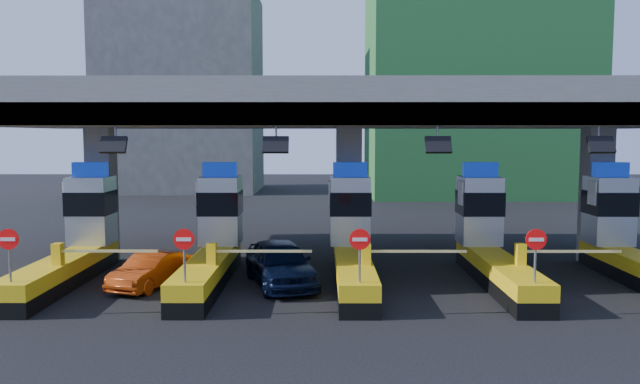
{
  "coord_description": "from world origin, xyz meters",
  "views": [
    {
      "loc": [
        -1.07,
        -22.1,
        5.21
      ],
      "look_at": [
        -1.15,
        0.0,
        3.17
      ],
      "focal_mm": 35.0,
      "sensor_mm": 36.0,
      "label": 1
    }
  ],
  "objects": [
    {
      "name": "ground",
      "position": [
        0.0,
        0.0,
        0.0
      ],
      "size": [
        120.0,
        120.0,
        0.0
      ],
      "primitive_type": "plane",
      "color": "black",
      "rests_on": "ground"
    },
    {
      "name": "toll_canopy",
      "position": [
        0.0,
        2.87,
        6.13
      ],
      "size": [
        28.0,
        12.09,
        7.0
      ],
      "color": "slate",
      "rests_on": "ground"
    },
    {
      "name": "toll_lane_far_left",
      "position": [
        -10.0,
        0.28,
        1.4
      ],
      "size": [
        4.43,
        8.0,
        4.16
      ],
      "color": "black",
      "rests_on": "ground"
    },
    {
      "name": "toll_lane_left",
      "position": [
        -5.0,
        0.28,
        1.4
      ],
      "size": [
        4.43,
        8.0,
        4.16
      ],
      "color": "black",
      "rests_on": "ground"
    },
    {
      "name": "toll_lane_center",
      "position": [
        0.0,
        0.28,
        1.4
      ],
      "size": [
        4.43,
        8.0,
        4.16
      ],
      "color": "black",
      "rests_on": "ground"
    },
    {
      "name": "toll_lane_right",
      "position": [
        5.0,
        0.28,
        1.4
      ],
      "size": [
        4.43,
        8.0,
        4.16
      ],
      "color": "black",
      "rests_on": "ground"
    },
    {
      "name": "toll_lane_far_right",
      "position": [
        10.0,
        0.28,
        1.4
      ],
      "size": [
        4.43,
        8.0,
        4.16
      ],
      "color": "black",
      "rests_on": "ground"
    },
    {
      "name": "bg_building_scaffold",
      "position": [
        12.0,
        32.0,
        14.0
      ],
      "size": [
        18.0,
        12.0,
        28.0
      ],
      "primitive_type": "cube",
      "color": "#1E5926",
      "rests_on": "ground"
    },
    {
      "name": "bg_building_concrete",
      "position": [
        -14.0,
        36.0,
        9.0
      ],
      "size": [
        14.0,
        10.0,
        18.0
      ],
      "primitive_type": "cube",
      "color": "#4C4C49",
      "rests_on": "ground"
    },
    {
      "name": "van",
      "position": [
        -2.51,
        -0.9,
        0.79
      ],
      "size": [
        3.15,
        4.97,
        1.58
      ],
      "primitive_type": "imported",
      "rotation": [
        0.0,
        0.0,
        0.3
      ],
      "color": "black",
      "rests_on": "ground"
    },
    {
      "name": "red_car",
      "position": [
        -6.93,
        -1.12,
        0.59
      ],
      "size": [
        2.34,
        3.79,
        1.18
      ],
      "primitive_type": "imported",
      "rotation": [
        0.0,
        0.0,
        -0.33
      ],
      "color": "#9A320B",
      "rests_on": "ground"
    }
  ]
}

